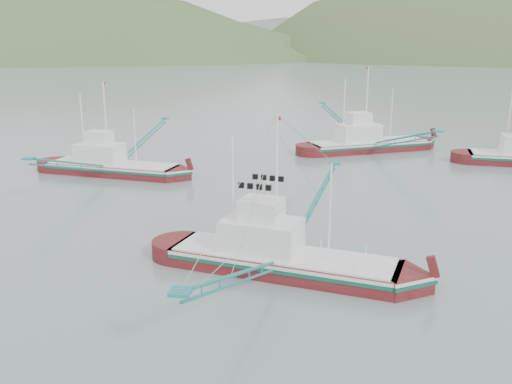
# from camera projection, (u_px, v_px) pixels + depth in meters

# --- Properties ---
(ground) EXTENTS (1200.00, 1200.00, 0.00)m
(ground) POSITION_uv_depth(u_px,v_px,m) (244.00, 265.00, 35.99)
(ground) COLOR slate
(ground) RESTS_ON ground
(main_boat) EXTENTS (14.60, 25.14, 10.35)m
(main_boat) POSITION_uv_depth(u_px,v_px,m) (281.00, 242.00, 34.55)
(main_boat) COLOR #500D0F
(main_boat) RESTS_ON ground
(bg_boat_far) EXTENTS (16.40, 26.52, 11.38)m
(bg_boat_far) POSITION_uv_depth(u_px,v_px,m) (368.00, 133.00, 71.93)
(bg_boat_far) COLOR #500D0F
(bg_boat_far) RESTS_ON ground
(bg_boat_left) EXTENTS (14.59, 25.42, 10.38)m
(bg_boat_left) POSITION_uv_depth(u_px,v_px,m) (111.00, 158.00, 59.69)
(bg_boat_left) COLOR #500D0F
(bg_boat_left) RESTS_ON ground
(headland_left) EXTENTS (448.00, 308.00, 210.00)m
(headland_left) POSITION_uv_depth(u_px,v_px,m) (67.00, 59.00, 402.70)
(headland_left) COLOR #41572D
(headland_left) RESTS_ON ground
(ridge_distant) EXTENTS (960.00, 400.00, 240.00)m
(ridge_distant) POSITION_uv_depth(u_px,v_px,m) (356.00, 53.00, 568.65)
(ridge_distant) COLOR slate
(ridge_distant) RESTS_ON ground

